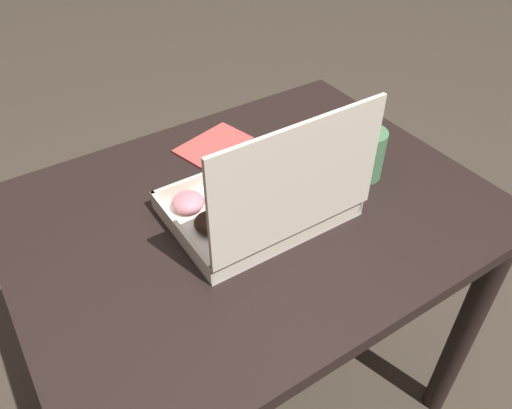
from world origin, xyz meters
The scene contains 5 objects.
ground_plane centered at (0.00, 0.00, 0.00)m, with size 8.00×8.00×0.00m, color #42382D.
dining_table centered at (0.00, 0.00, 0.58)m, with size 0.91×0.70×0.70m.
donut_box centered at (0.01, 0.05, 0.75)m, with size 0.33×0.24×0.26m.
coffee_mug centered at (-0.25, 0.04, 0.75)m, with size 0.08×0.08×0.10m.
paper_napkin centered at (-0.04, -0.23, 0.70)m, with size 0.18×0.14×0.01m.
Camera 1 is at (0.40, 0.62, 1.34)m, focal length 35.00 mm.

